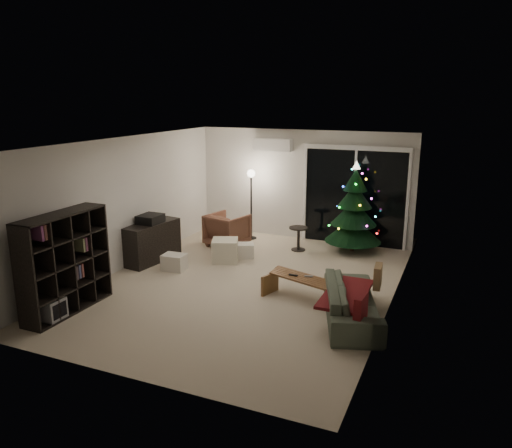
{
  "coord_description": "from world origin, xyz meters",
  "views": [
    {
      "loc": [
        3.43,
        -7.49,
        3.25
      ],
      "look_at": [
        0.1,
        0.3,
        1.05
      ],
      "focal_mm": 35.0,
      "sensor_mm": 36.0,
      "label": 1
    }
  ],
  "objects_px": {
    "armchair": "(227,230)",
    "christmas_tree": "(354,207)",
    "coffee_table": "(302,288)",
    "media_cabinet": "(152,242)",
    "sofa": "(352,302)",
    "bookshelf": "(55,261)"
  },
  "relations": [
    {
      "from": "coffee_table",
      "to": "media_cabinet",
      "type": "bearing_deg",
      "value": -172.45
    },
    {
      "from": "bookshelf",
      "to": "armchair",
      "type": "distance_m",
      "value": 4.17
    },
    {
      "from": "armchair",
      "to": "christmas_tree",
      "type": "height_order",
      "value": "christmas_tree"
    },
    {
      "from": "bookshelf",
      "to": "media_cabinet",
      "type": "height_order",
      "value": "bookshelf"
    },
    {
      "from": "sofa",
      "to": "coffee_table",
      "type": "xyz_separation_m",
      "value": [
        -0.93,
        0.47,
        -0.09
      ]
    },
    {
      "from": "media_cabinet",
      "to": "coffee_table",
      "type": "height_order",
      "value": "media_cabinet"
    },
    {
      "from": "armchair",
      "to": "media_cabinet",
      "type": "bearing_deg",
      "value": 71.85
    },
    {
      "from": "bookshelf",
      "to": "media_cabinet",
      "type": "relative_size",
      "value": 1.23
    },
    {
      "from": "coffee_table",
      "to": "bookshelf",
      "type": "bearing_deg",
      "value": -132.57
    },
    {
      "from": "coffee_table",
      "to": "christmas_tree",
      "type": "xyz_separation_m",
      "value": [
        0.19,
        2.9,
        0.78
      ]
    },
    {
      "from": "media_cabinet",
      "to": "sofa",
      "type": "bearing_deg",
      "value": -7.05
    },
    {
      "from": "sofa",
      "to": "coffee_table",
      "type": "distance_m",
      "value": 1.05
    },
    {
      "from": "bookshelf",
      "to": "media_cabinet",
      "type": "bearing_deg",
      "value": 106.72
    },
    {
      "from": "coffee_table",
      "to": "christmas_tree",
      "type": "height_order",
      "value": "christmas_tree"
    },
    {
      "from": "coffee_table",
      "to": "sofa",
      "type": "bearing_deg",
      "value": -8.17
    },
    {
      "from": "armchair",
      "to": "christmas_tree",
      "type": "bearing_deg",
      "value": -151.29
    },
    {
      "from": "christmas_tree",
      "to": "coffee_table",
      "type": "bearing_deg",
      "value": -93.82
    },
    {
      "from": "media_cabinet",
      "to": "armchair",
      "type": "bearing_deg",
      "value": 66.07
    },
    {
      "from": "armchair",
      "to": "coffee_table",
      "type": "xyz_separation_m",
      "value": [
        2.44,
        -2.17,
        -0.18
      ]
    },
    {
      "from": "coffee_table",
      "to": "armchair",
      "type": "bearing_deg",
      "value": 156.68
    },
    {
      "from": "bookshelf",
      "to": "armchair",
      "type": "relative_size",
      "value": 1.93
    },
    {
      "from": "armchair",
      "to": "sofa",
      "type": "height_order",
      "value": "armchair"
    }
  ]
}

